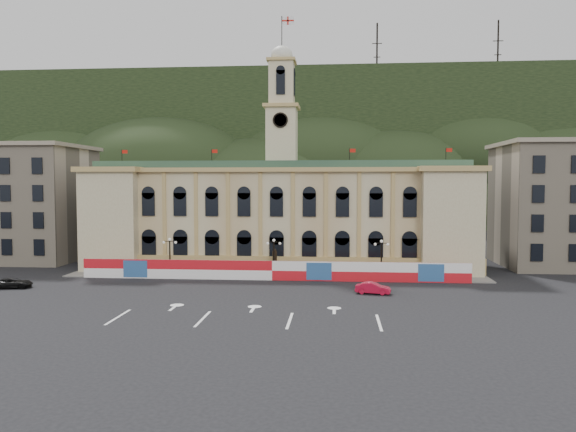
# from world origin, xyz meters

# --- Properties ---
(ground) EXTENTS (260.00, 260.00, 0.00)m
(ground) POSITION_xyz_m (0.00, 0.00, 0.00)
(ground) COLOR black
(ground) RESTS_ON ground
(lane_markings) EXTENTS (26.00, 10.00, 0.02)m
(lane_markings) POSITION_xyz_m (0.00, -5.00, 0.00)
(lane_markings) COLOR white
(lane_markings) RESTS_ON ground
(hill_ridge) EXTENTS (230.00, 80.00, 64.00)m
(hill_ridge) POSITION_xyz_m (0.03, 121.99, 19.48)
(hill_ridge) COLOR black
(hill_ridge) RESTS_ON ground
(city_hall) EXTENTS (56.20, 17.60, 37.10)m
(city_hall) POSITION_xyz_m (0.00, 27.63, 7.85)
(city_hall) COLOR #C9BC91
(city_hall) RESTS_ON ground
(side_building_left) EXTENTS (21.00, 17.00, 18.60)m
(side_building_left) POSITION_xyz_m (-43.00, 30.93, 9.33)
(side_building_left) COLOR #C2B095
(side_building_left) RESTS_ON ground
(side_building_right) EXTENTS (21.00, 17.00, 18.60)m
(side_building_right) POSITION_xyz_m (43.00, 30.93, 9.33)
(side_building_right) COLOR #C2B095
(side_building_right) RESTS_ON ground
(hoarding_fence) EXTENTS (50.00, 0.44, 2.50)m
(hoarding_fence) POSITION_xyz_m (0.06, 15.07, 1.25)
(hoarding_fence) COLOR red
(hoarding_fence) RESTS_ON ground
(pavement) EXTENTS (56.00, 5.50, 0.16)m
(pavement) POSITION_xyz_m (0.00, 17.75, 0.08)
(pavement) COLOR slate
(pavement) RESTS_ON ground
(statue) EXTENTS (1.40, 1.40, 3.72)m
(statue) POSITION_xyz_m (0.00, 18.00, 1.19)
(statue) COLOR #595651
(statue) RESTS_ON ground
(lamp_left) EXTENTS (1.96, 0.44, 5.15)m
(lamp_left) POSITION_xyz_m (-14.00, 17.00, 3.07)
(lamp_left) COLOR black
(lamp_left) RESTS_ON ground
(lamp_center) EXTENTS (1.96, 0.44, 5.15)m
(lamp_center) POSITION_xyz_m (0.00, 17.00, 3.07)
(lamp_center) COLOR black
(lamp_center) RESTS_ON ground
(lamp_right) EXTENTS (1.96, 0.44, 5.15)m
(lamp_right) POSITION_xyz_m (14.00, 17.00, 3.07)
(lamp_right) COLOR black
(lamp_right) RESTS_ON ground
(red_sedan) EXTENTS (2.83, 4.43, 1.29)m
(red_sedan) POSITION_xyz_m (12.31, 7.13, 0.65)
(red_sedan) COLOR red
(red_sedan) RESTS_ON ground
(black_suv) EXTENTS (3.61, 5.04, 1.19)m
(black_suv) POSITION_xyz_m (-30.00, 7.00, 0.60)
(black_suv) COLOR black
(black_suv) RESTS_ON ground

